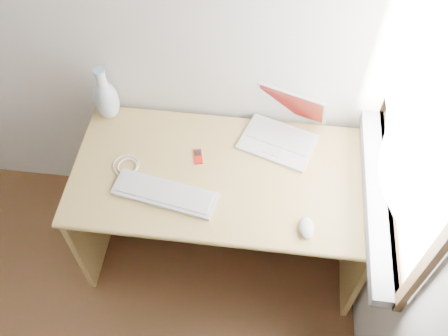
# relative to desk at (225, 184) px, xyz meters

# --- Properties ---
(window) EXTENTS (0.11, 0.99, 1.10)m
(window) POSITION_rel_desk_xyz_m (0.69, -0.16, 0.76)
(window) COLOR silver
(window) RESTS_ON right_wall
(desk) EXTENTS (1.36, 0.68, 0.72)m
(desk) POSITION_rel_desk_xyz_m (0.00, 0.00, 0.00)
(desk) COLOR #DBB86A
(desk) RESTS_ON floor
(laptop) EXTENTS (0.39, 0.37, 0.23)m
(laptop) POSITION_rel_desk_xyz_m (0.23, 0.17, 0.26)
(laptop) COLOR white
(laptop) RESTS_ON desk
(external_keyboard) EXTENTS (0.47, 0.22, 0.02)m
(external_keyboard) POSITION_rel_desk_xyz_m (-0.24, -0.23, 0.22)
(external_keyboard) COLOR silver
(external_keyboard) RESTS_ON desk
(mouse) EXTENTS (0.07, 0.11, 0.04)m
(mouse) POSITION_rel_desk_xyz_m (0.38, -0.32, 0.22)
(mouse) COLOR white
(mouse) RESTS_ON desk
(ipod) EXTENTS (0.06, 0.09, 0.01)m
(ipod) POSITION_rel_desk_xyz_m (-0.13, -0.00, 0.21)
(ipod) COLOR #B2190C
(ipod) RESTS_ON desk
(cable_coil) EXTENTS (0.16, 0.16, 0.01)m
(cable_coil) POSITION_rel_desk_xyz_m (-0.44, -0.09, 0.21)
(cable_coil) COLOR silver
(cable_coil) RESTS_ON desk
(remote) EXTENTS (0.07, 0.09, 0.01)m
(remote) POSITION_rel_desk_xyz_m (-0.28, -0.22, 0.21)
(remote) COLOR silver
(remote) RESTS_ON desk
(vase) EXTENTS (0.12, 0.12, 0.30)m
(vase) POSITION_rel_desk_xyz_m (-0.59, 0.20, 0.33)
(vase) COLOR silver
(vase) RESTS_ON desk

